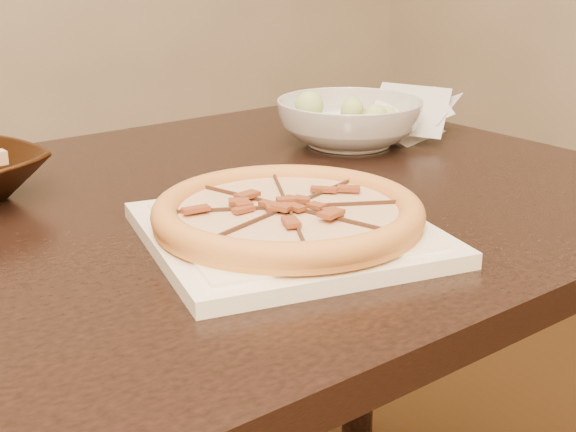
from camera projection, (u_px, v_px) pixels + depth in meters
name	position (u px, v px, depth m)	size (l,w,h in m)	color
dining_table	(157.00, 289.00, 1.03)	(1.47, 1.03, 0.75)	black
plate	(288.00, 232.00, 0.90)	(0.35, 0.35, 0.02)	white
pizza	(288.00, 213.00, 0.89)	(0.30, 0.30, 0.03)	orange
salad_bowl	(349.00, 122.00, 1.31)	(0.24, 0.24, 0.07)	silver
salad	(350.00, 89.00, 1.29)	(0.10, 0.12, 0.04)	#BDDD84
cling_film	(417.00, 120.00, 1.39)	(0.15, 0.12, 0.05)	silver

